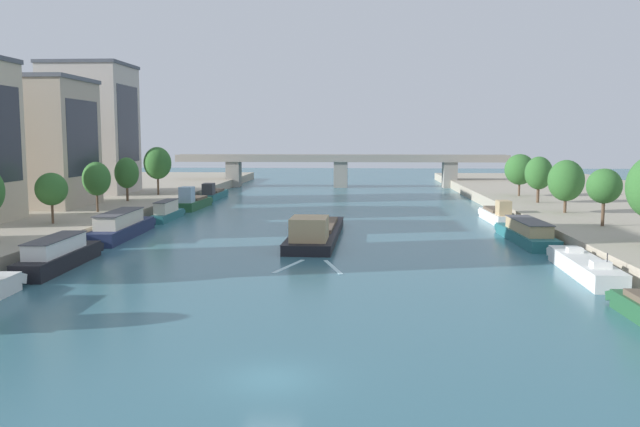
% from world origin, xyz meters
% --- Properties ---
extents(ground_plane, '(400.00, 400.00, 0.00)m').
position_xyz_m(ground_plane, '(0.00, 0.00, 0.00)').
color(ground_plane, '#386B7A').
extents(quay_left, '(36.00, 170.00, 1.63)m').
position_xyz_m(quay_left, '(-40.72, 55.00, 0.81)').
color(quay_left, '#A89E89').
rests_on(quay_left, ground).
extents(barge_midriver, '(5.14, 23.08, 3.12)m').
position_xyz_m(barge_midriver, '(-0.61, 39.53, 0.90)').
color(barge_midriver, black).
rests_on(barge_midriver, ground).
extents(wake_behind_barge, '(5.60, 5.96, 0.03)m').
position_xyz_m(wake_behind_barge, '(-0.09, 25.45, 0.01)').
color(wake_behind_barge, '#AAD6E0').
rests_on(wake_behind_barge, ground).
extents(moored_boat_left_lone, '(2.74, 13.00, 2.60)m').
position_xyz_m(moored_boat_left_lone, '(-20.22, 23.67, 1.09)').
color(moored_boat_left_lone, black).
rests_on(moored_boat_left_lone, ground).
extents(moored_boat_left_gap_after, '(3.23, 15.58, 2.80)m').
position_xyz_m(moored_boat_left_gap_after, '(-21.07, 40.36, 1.17)').
color(moored_boat_left_gap_after, '#1E284C').
rests_on(moored_boat_left_gap_after, ground).
extents(moored_boat_left_midway, '(1.81, 10.49, 2.52)m').
position_xyz_m(moored_boat_left_midway, '(-20.53, 55.29, 1.05)').
color(moored_boat_left_midway, '#23666B').
rests_on(moored_boat_left_midway, ground).
extents(moored_boat_left_far, '(2.82, 12.16, 3.46)m').
position_xyz_m(moored_boat_left_far, '(-20.51, 68.82, 1.01)').
color(moored_boat_left_far, '#235633').
rests_on(moored_boat_left_far, ground).
extents(moored_boat_left_near, '(2.54, 14.03, 2.95)m').
position_xyz_m(moored_boat_left_near, '(-20.89, 84.23, 0.88)').
color(moored_boat_left_near, '#23666B').
rests_on(moored_boat_left_near, ground).
extents(moored_boat_right_lone, '(2.85, 13.79, 2.39)m').
position_xyz_m(moored_boat_right_lone, '(20.99, 23.48, 0.67)').
color(moored_boat_right_lone, silver).
rests_on(moored_boat_right_lone, ground).
extents(moored_boat_right_far, '(3.31, 14.80, 2.34)m').
position_xyz_m(moored_boat_right_far, '(20.55, 39.37, 0.98)').
color(moored_boat_right_far, '#23666B').
rests_on(moored_boat_right_far, ground).
extents(moored_boat_right_downstream, '(2.25, 12.04, 3.04)m').
position_xyz_m(moored_boat_right_downstream, '(20.79, 55.14, 0.95)').
color(moored_boat_right_downstream, silver).
rests_on(moored_boat_right_downstream, ground).
extents(tree_left_third, '(3.25, 3.25, 5.24)m').
position_xyz_m(tree_left_third, '(-27.67, 38.66, 5.18)').
color(tree_left_third, brown).
rests_on(tree_left_third, quay_left).
extents(tree_left_past_mid, '(3.30, 3.30, 5.94)m').
position_xyz_m(tree_left_past_mid, '(-27.29, 49.57, 5.56)').
color(tree_left_past_mid, brown).
rests_on(tree_left_past_mid, quay_left).
extents(tree_left_end_of_row, '(3.31, 3.31, 6.06)m').
position_xyz_m(tree_left_end_of_row, '(-28.36, 63.00, 5.54)').
color(tree_left_end_of_row, brown).
rests_on(tree_left_end_of_row, quay_left).
extents(tree_left_far, '(4.21, 4.21, 7.35)m').
position_xyz_m(tree_left_far, '(-27.19, 73.52, 6.50)').
color(tree_left_far, brown).
rests_on(tree_left_far, quay_left).
extents(tree_right_by_lamp, '(3.42, 3.42, 5.75)m').
position_xyz_m(tree_right_by_lamp, '(28.18, 40.00, 5.62)').
color(tree_right_by_lamp, brown).
rests_on(tree_right_by_lamp, quay_right).
extents(tree_right_midway, '(4.16, 4.16, 6.21)m').
position_xyz_m(tree_right_midway, '(28.05, 51.87, 5.41)').
color(tree_right_midway, brown).
rests_on(tree_right_midway, quay_right).
extents(tree_right_far, '(3.69, 3.69, 6.25)m').
position_xyz_m(tree_right_far, '(28.10, 64.07, 5.64)').
color(tree_right_far, brown).
rests_on(tree_right_far, quay_right).
extents(tree_right_second, '(4.49, 4.49, 6.32)m').
position_xyz_m(tree_right_second, '(28.03, 74.46, 5.64)').
color(tree_right_second, brown).
rests_on(tree_right_second, quay_right).
extents(building_left_corner, '(15.62, 12.41, 16.39)m').
position_xyz_m(building_left_corner, '(-38.81, 55.65, 9.84)').
color(building_left_corner, '#B2A38E').
rests_on(building_left_corner, quay_left).
extents(building_left_middle, '(12.56, 12.18, 20.41)m').
position_xyz_m(building_left_middle, '(-38.81, 76.86, 11.85)').
color(building_left_middle, '#BCB2A8').
rests_on(building_left_middle, quay_left).
extents(bridge_far, '(69.45, 4.40, 6.84)m').
position_xyz_m(bridge_far, '(0.00, 112.64, 4.46)').
color(bridge_far, gray).
rests_on(bridge_far, ground).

